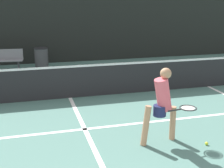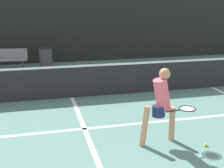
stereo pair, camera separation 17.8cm
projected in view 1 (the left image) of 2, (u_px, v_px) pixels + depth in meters
name	position (u px, v px, depth m)	size (l,w,h in m)	color
court_service_line	(85.00, 129.00, 6.84)	(8.25, 0.10, 0.01)	white
court_center_mark	(88.00, 136.00, 6.49)	(0.10, 5.38, 0.01)	white
net	(69.00, 81.00, 8.85)	(11.09, 0.09, 1.07)	slate
fence_back	(51.00, 24.00, 13.47)	(24.00, 0.06, 3.41)	black
player_practicing	(163.00, 102.00, 6.03)	(1.14, 0.48, 1.51)	tan
tennis_ball_scattered_0	(207.00, 143.00, 6.09)	(0.07, 0.07, 0.07)	#D1E033
trash_bin	(41.00, 58.00, 12.65)	(0.56, 0.56, 0.85)	#3F3F42
parked_car	(36.00, 42.00, 16.20)	(1.76, 3.93, 1.34)	#B7B7BC
building_far	(35.00, 0.00, 29.97)	(36.00, 2.40, 5.23)	beige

